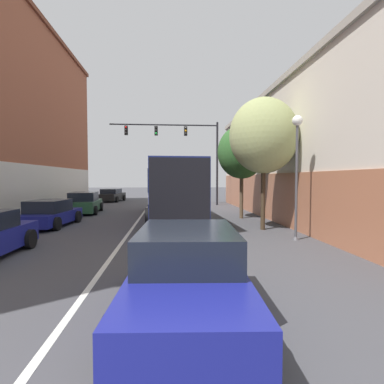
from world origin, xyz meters
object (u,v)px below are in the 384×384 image
street_lamp (297,157)px  traffic_signal_gantry (183,143)px  hatchback_foreground (187,274)px  street_tree_far (242,152)px  bus (171,188)px  parked_car_left_far (84,203)px  street_tree_near (264,136)px  parked_car_left_distant (50,214)px  parked_car_left_near (112,195)px

street_lamp → traffic_signal_gantry: bearing=103.1°
hatchback_foreground → street_tree_far: 13.29m
bus → street_tree_far: bearing=-96.4°
parked_car_left_far → street_tree_near: 13.05m
parked_car_left_distant → parked_car_left_near: bearing=4.4°
traffic_signal_gantry → street_tree_near: traffic_signal_gantry is taller
parked_car_left_distant → street_lamp: (10.67, -4.10, 2.56)m
parked_car_left_near → street_tree_near: bearing=-142.8°
street_tree_near → street_tree_far: street_tree_near is taller
bus → parked_car_left_near: bus is taller
traffic_signal_gantry → street_lamp: size_ratio=1.99×
street_tree_far → street_lamp: bearing=-85.0°
traffic_signal_gantry → parked_car_left_far: bearing=-142.0°
hatchback_foreground → traffic_signal_gantry: bearing=0.8°
parked_car_left_distant → traffic_signal_gantry: (7.10, 11.24, 4.86)m
parked_car_left_near → street_lamp: street_lamp is taller
street_tree_near → street_tree_far: size_ratio=1.10×
parked_car_left_near → street_tree_far: bearing=-136.4°
bus → street_tree_far: street_tree_far is taller
street_lamp → street_tree_near: bearing=102.7°
street_lamp → street_tree_near: 2.67m
bus → street_lamp: 8.21m
bus → parked_car_left_far: 6.82m
parked_car_left_far → street_tree_far: bearing=-113.8°
hatchback_foreground → parked_car_left_near: (-6.16, 26.29, -0.07)m
bus → parked_car_left_near: (-5.98, 13.78, -1.20)m
street_tree_near → bus: bearing=134.8°
parked_car_left_near → hatchback_foreground: bearing=-159.1°
bus → traffic_signal_gantry: 9.56m
bus → traffic_signal_gantry: size_ratio=1.27×
bus → street_lamp: bearing=-147.3°
traffic_signal_gantry → street_tree_far: (3.01, -9.00, -1.58)m
street_tree_near → street_tree_far: (-0.02, 3.97, -0.40)m
bus → hatchback_foreground: 12.56m
parked_car_left_near → street_tree_far: street_tree_far is taller
bus → parked_car_left_distant: size_ratio=2.86×
bus → traffic_signal_gantry: traffic_signal_gantry is taller
parked_car_left_near → street_tree_near: size_ratio=0.72×
parked_car_left_near → street_tree_near: street_tree_near is taller
parked_car_left_far → street_tree_far: (10.04, -3.51, 3.22)m
parked_car_left_distant → street_tree_far: (10.11, 2.23, 3.27)m
parked_car_left_far → street_lamp: size_ratio=0.93×
hatchback_foreground → traffic_signal_gantry: (0.97, 21.27, 4.78)m
parked_car_left_distant → traffic_signal_gantry: size_ratio=0.44×
traffic_signal_gantry → street_tree_near: size_ratio=1.57×
street_tree_far → bus: bearing=176.6°
parked_car_left_near → parked_car_left_distant: 16.26m
hatchback_foreground → traffic_signal_gantry: size_ratio=0.49×
traffic_signal_gantry → street_tree_far: size_ratio=1.72×
parked_car_left_far → traffic_signal_gantry: traffic_signal_gantry is taller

